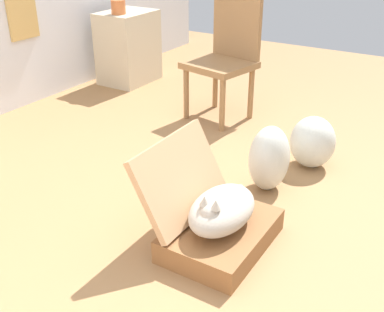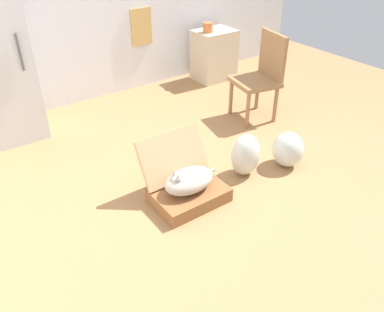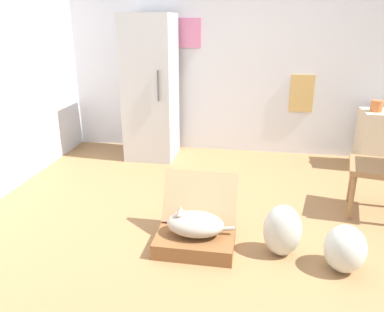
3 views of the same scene
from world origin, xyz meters
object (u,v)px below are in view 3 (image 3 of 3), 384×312
plastic_bag_white (282,230)px  suitcase_base (195,241)px  vase_tall (377,106)px  cat (195,224)px  plastic_bag_clear (345,249)px  side_table (383,140)px  refrigerator (151,88)px

plastic_bag_white → suitcase_base: bearing=-177.1°
vase_tall → cat: bearing=-130.6°
plastic_bag_clear → vase_tall: (0.68, 2.14, 0.57)m
cat → plastic_bag_clear: size_ratio=1.50×
cat → plastic_bag_white: bearing=2.9°
suitcase_base → side_table: size_ratio=0.88×
cat → plastic_bag_clear: (1.08, -0.09, -0.04)m
cat → side_table: (1.89, 2.07, 0.13)m
suitcase_base → cat: 0.15m
cat → vase_tall: 2.75m
refrigerator → side_table: 2.82m
refrigerator → vase_tall: 2.64m
suitcase_base → cat: size_ratio=1.15×
side_table → refrigerator: bearing=-179.0°
plastic_bag_white → plastic_bag_clear: (0.42, -0.12, -0.03)m
refrigerator → suitcase_base: bearing=-66.4°
plastic_bag_white → vase_tall: (1.10, 2.02, 0.54)m
plastic_bag_clear → plastic_bag_white: bearing=163.6°
refrigerator → side_table: bearing=1.0°
cat → plastic_bag_clear: 1.08m
refrigerator → side_table: refrigerator is taller
plastic_bag_white → refrigerator: bearing=127.6°
side_table → suitcase_base: bearing=-132.3°
suitcase_base → plastic_bag_clear: 1.08m
suitcase_base → plastic_bag_clear: bearing=-4.9°
plastic_bag_clear → refrigerator: bearing=132.8°
plastic_bag_clear → refrigerator: 2.96m
cat → side_table: 2.81m
vase_tall → refrigerator: bearing=-179.4°
side_table → vase_tall: bearing=-170.7°
cat → refrigerator: 2.30m
cat → refrigerator: refrigerator is taller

